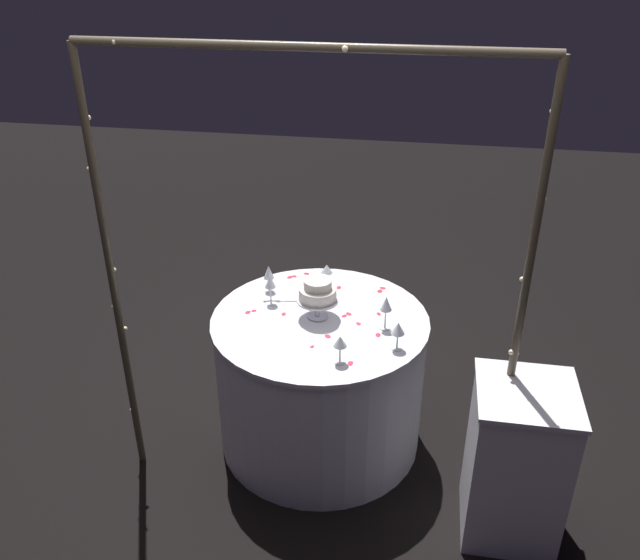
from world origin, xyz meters
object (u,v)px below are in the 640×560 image
wine_glass_1 (340,343)px  wine_glass_4 (386,305)px  wine_glass_0 (270,283)px  wine_glass_2 (327,270)px  side_table (516,462)px  tiered_cake (318,293)px  wine_glass_3 (269,273)px  cake_knife (287,300)px  decorative_arch (306,236)px  main_table (320,380)px  wine_glass_5 (398,329)px

wine_glass_1 → wine_glass_4: bearing=-118.9°
wine_glass_0 → wine_glass_2: bearing=-142.6°
side_table → tiered_cake: bearing=-25.4°
wine_glass_4 → wine_glass_3: bearing=-22.4°
wine_glass_0 → cake_knife: bearing=-153.7°
decorative_arch → cake_knife: size_ratio=7.56×
main_table → tiered_cake: bearing=-44.5°
main_table → decorative_arch: bearing=90.0°
wine_glass_2 → wine_glass_4: bearing=135.5°
side_table → wine_glass_4: 0.95m
decorative_arch → main_table: bearing=-90.0°
wine_glass_1 → wine_glass_5: 0.30m
wine_glass_0 → wine_glass_5: 0.77m
wine_glass_0 → wine_glass_1: size_ratio=1.15×
wine_glass_0 → cake_knife: size_ratio=0.57×
side_table → wine_glass_4: (0.66, -0.43, 0.52)m
decorative_arch → wine_glass_0: size_ratio=13.32×
side_table → wine_glass_0: (1.29, -0.58, 0.51)m
wine_glass_1 → wine_glass_0: bearing=-46.9°
decorative_arch → wine_glass_4: (-0.34, -0.32, -0.49)m
wine_glass_4 → cake_knife: 0.59m
decorative_arch → wine_glass_5: (-0.41, -0.14, -0.52)m
main_table → wine_glass_5: 0.69m
side_table → cake_knife: bearing=-27.0°
decorative_arch → side_table: size_ratio=2.72×
wine_glass_3 → wine_glass_4: wine_glass_4 is taller
wine_glass_2 → cake_knife: size_ratio=0.53×
main_table → wine_glass_2: 0.61m
wine_glass_4 → decorative_arch: bearing=42.9°
decorative_arch → wine_glass_3: 0.85m
side_table → wine_glass_5: size_ratio=5.49×
side_table → wine_glass_1: size_ratio=5.64×
wine_glass_3 → main_table: bearing=143.7°
wine_glass_0 → wine_glass_3: (0.04, -0.13, -0.01)m
wine_glass_2 → cake_knife: bearing=41.2°
wine_glass_2 → main_table: bearing=93.0°
wine_glass_0 → wine_glass_4: wine_glass_4 is taller
wine_glass_0 → cake_knife: 0.15m
wine_glass_5 → wine_glass_4: bearing=-67.4°
tiered_cake → cake_knife: bearing=-34.6°
wine_glass_0 → wine_glass_1: bearing=133.1°
decorative_arch → wine_glass_4: 0.68m
decorative_arch → main_table: 1.09m
decorative_arch → tiered_cake: decorative_arch is taller
wine_glass_1 → wine_glass_2: bearing=-75.7°
decorative_arch → wine_glass_1: bearing=174.6°
main_table → wine_glass_2: bearing=-87.0°
main_table → wine_glass_1: (-0.16, 0.37, 0.51)m
tiered_cake → cake_knife: (0.19, -0.13, -0.14)m
main_table → wine_glass_4: wine_glass_4 is taller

